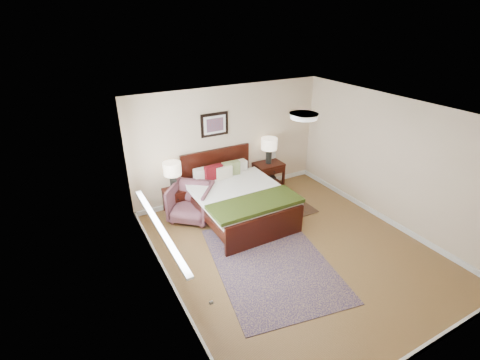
{
  "coord_description": "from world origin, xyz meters",
  "views": [
    {
      "loc": [
        -3.28,
        -4.0,
        3.88
      ],
      "look_at": [
        -0.5,
        1.08,
        1.05
      ],
      "focal_mm": 26.0,
      "sensor_mm": 36.0,
      "label": 1
    }
  ],
  "objects_px": {
    "nightstand_right": "(268,173)",
    "bed": "(238,194)",
    "lamp_right": "(269,146)",
    "armchair": "(191,202)",
    "lamp_left": "(172,171)",
    "nightstand_left": "(175,195)",
    "rug_persian": "(271,262)"
  },
  "relations": [
    {
      "from": "bed",
      "to": "lamp_right",
      "type": "xyz_separation_m",
      "value": [
        1.27,
        0.82,
        0.56
      ]
    },
    {
      "from": "nightstand_right",
      "to": "armchair",
      "type": "distance_m",
      "value": 2.16
    },
    {
      "from": "nightstand_right",
      "to": "lamp_left",
      "type": "xyz_separation_m",
      "value": [
        -2.33,
        0.01,
        0.57
      ]
    },
    {
      "from": "nightstand_left",
      "to": "armchair",
      "type": "height_order",
      "value": "armchair"
    },
    {
      "from": "lamp_left",
      "to": "armchair",
      "type": "xyz_separation_m",
      "value": [
        0.2,
        -0.41,
        -0.59
      ]
    },
    {
      "from": "lamp_right",
      "to": "rug_persian",
      "type": "relative_size",
      "value": 0.23
    },
    {
      "from": "lamp_left",
      "to": "rug_persian",
      "type": "bearing_deg",
      "value": -70.15
    },
    {
      "from": "nightstand_right",
      "to": "bed",
      "type": "bearing_deg",
      "value": -147.55
    },
    {
      "from": "bed",
      "to": "rug_persian",
      "type": "xyz_separation_m",
      "value": [
        -0.2,
        -1.58,
        -0.52
      ]
    },
    {
      "from": "lamp_right",
      "to": "armchair",
      "type": "height_order",
      "value": "lamp_right"
    },
    {
      "from": "bed",
      "to": "lamp_left",
      "type": "relative_size",
      "value": 3.5
    },
    {
      "from": "lamp_left",
      "to": "rug_persian",
      "type": "relative_size",
      "value": 0.23
    },
    {
      "from": "nightstand_right",
      "to": "lamp_left",
      "type": "distance_m",
      "value": 2.4
    },
    {
      "from": "bed",
      "to": "lamp_left",
      "type": "distance_m",
      "value": 1.41
    },
    {
      "from": "nightstand_right",
      "to": "armchair",
      "type": "relative_size",
      "value": 0.8
    },
    {
      "from": "lamp_left",
      "to": "rug_persian",
      "type": "xyz_separation_m",
      "value": [
        0.86,
        -2.4,
        -0.95
      ]
    },
    {
      "from": "bed",
      "to": "lamp_right",
      "type": "height_order",
      "value": "lamp_right"
    },
    {
      "from": "lamp_right",
      "to": "rug_persian",
      "type": "xyz_separation_m",
      "value": [
        -1.46,
        -2.4,
        -1.08
      ]
    },
    {
      "from": "bed",
      "to": "nightstand_right",
      "type": "distance_m",
      "value": 1.51
    },
    {
      "from": "bed",
      "to": "lamp_left",
      "type": "xyz_separation_m",
      "value": [
        -1.06,
        0.82,
        0.43
      ]
    },
    {
      "from": "nightstand_right",
      "to": "lamp_right",
      "type": "bearing_deg",
      "value": 90.0
    },
    {
      "from": "nightstand_left",
      "to": "rug_persian",
      "type": "height_order",
      "value": "nightstand_left"
    },
    {
      "from": "nightstand_right",
      "to": "lamp_right",
      "type": "height_order",
      "value": "lamp_right"
    },
    {
      "from": "nightstand_right",
      "to": "nightstand_left",
      "type": "bearing_deg",
      "value": -179.85
    },
    {
      "from": "lamp_right",
      "to": "armchair",
      "type": "relative_size",
      "value": 0.74
    },
    {
      "from": "bed",
      "to": "nightstand_right",
      "type": "bearing_deg",
      "value": 32.45
    },
    {
      "from": "nightstand_left",
      "to": "lamp_right",
      "type": "relative_size",
      "value": 0.86
    },
    {
      "from": "armchair",
      "to": "nightstand_left",
      "type": "bearing_deg",
      "value": 157.99
    },
    {
      "from": "nightstand_left",
      "to": "lamp_left",
      "type": "height_order",
      "value": "lamp_left"
    },
    {
      "from": "lamp_left",
      "to": "bed",
      "type": "bearing_deg",
      "value": -37.71
    },
    {
      "from": "nightstand_left",
      "to": "nightstand_right",
      "type": "relative_size",
      "value": 0.8
    },
    {
      "from": "lamp_right",
      "to": "nightstand_right",
      "type": "bearing_deg",
      "value": -90.0
    }
  ]
}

